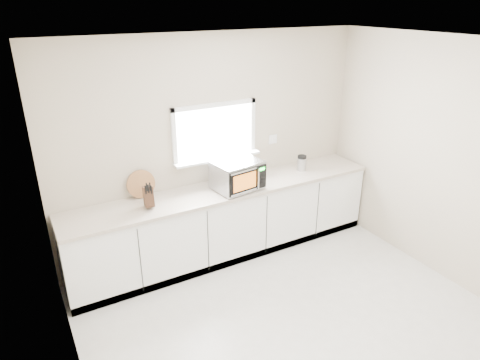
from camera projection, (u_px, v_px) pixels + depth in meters
ground at (308, 336)px, 4.16m from camera, size 4.00×4.00×0.00m
back_wall at (215, 146)px, 5.23m from camera, size 4.00×0.17×2.70m
cabinets at (227, 223)px, 5.35m from camera, size 3.92×0.60×0.88m
countertop at (227, 189)px, 5.16m from camera, size 3.92×0.64×0.04m
microwave at (238, 175)px, 5.06m from camera, size 0.60×0.49×0.35m
knife_block at (148, 196)px, 4.64m from camera, size 0.13×0.22×0.30m
cutting_board at (141, 184)px, 4.86m from camera, size 0.33×0.08×0.33m
coffee_grinder at (302, 163)px, 5.65m from camera, size 0.15×0.15×0.21m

